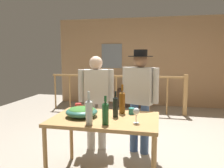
{
  "coord_description": "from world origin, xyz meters",
  "views": [
    {
      "loc": [
        0.37,
        -3.57,
        1.53
      ],
      "look_at": [
        -0.28,
        -0.58,
        1.13
      ],
      "focal_mm": 35.81,
      "sensor_mm": 36.0,
      "label": 1
    }
  ],
  "objects_px": {
    "framed_picture": "(112,56)",
    "wine_bottle_green": "(105,113)",
    "salad_bowl": "(82,111)",
    "wine_glass": "(136,112)",
    "mug_red": "(78,107)",
    "person_standing_left": "(96,96)",
    "flat_screen_tv": "(133,81)",
    "wine_bottle_clear": "(89,111)",
    "mug_teal": "(132,111)",
    "person_standing_right": "(140,93)",
    "wine_bottle_dark": "(116,106)",
    "wine_bottle_amber": "(122,102)",
    "stair_railing": "(134,89)",
    "tv_console": "(133,98)",
    "serving_table": "(105,124)"
  },
  "relations": [
    {
      "from": "tv_console",
      "to": "mug_teal",
      "type": "bearing_deg",
      "value": -83.25
    },
    {
      "from": "flat_screen_tv",
      "to": "wine_bottle_green",
      "type": "xyz_separation_m",
      "value": [
        0.21,
        -4.19,
        0.13
      ]
    },
    {
      "from": "stair_railing",
      "to": "wine_bottle_clear",
      "type": "xyz_separation_m",
      "value": [
        -0.06,
        -3.57,
        0.28
      ]
    },
    {
      "from": "wine_glass",
      "to": "wine_bottle_amber",
      "type": "xyz_separation_m",
      "value": [
        -0.23,
        0.39,
        0.03
      ]
    },
    {
      "from": "wine_bottle_amber",
      "to": "tv_console",
      "type": "bearing_deg",
      "value": 94.8
    },
    {
      "from": "flat_screen_tv",
      "to": "salad_bowl",
      "type": "height_order",
      "value": "salad_bowl"
    },
    {
      "from": "wine_bottle_clear",
      "to": "tv_console",
      "type": "bearing_deg",
      "value": 90.53
    },
    {
      "from": "wine_bottle_green",
      "to": "wine_bottle_amber",
      "type": "xyz_separation_m",
      "value": [
        0.1,
        0.51,
        0.02
      ]
    },
    {
      "from": "flat_screen_tv",
      "to": "person_standing_left",
      "type": "relative_size",
      "value": 0.36
    },
    {
      "from": "serving_table",
      "to": "wine_bottle_amber",
      "type": "relative_size",
      "value": 3.38
    },
    {
      "from": "wine_bottle_green",
      "to": "mug_teal",
      "type": "height_order",
      "value": "wine_bottle_green"
    },
    {
      "from": "salad_bowl",
      "to": "person_standing_left",
      "type": "relative_size",
      "value": 0.26
    },
    {
      "from": "salad_bowl",
      "to": "person_standing_right",
      "type": "xyz_separation_m",
      "value": [
        0.64,
        0.84,
        0.12
      ]
    },
    {
      "from": "wine_bottle_dark",
      "to": "mug_teal",
      "type": "xyz_separation_m",
      "value": [
        0.18,
        0.18,
        -0.1
      ]
    },
    {
      "from": "wine_bottle_green",
      "to": "person_standing_right",
      "type": "relative_size",
      "value": 0.2
    },
    {
      "from": "salad_bowl",
      "to": "wine_glass",
      "type": "distance_m",
      "value": 0.7
    },
    {
      "from": "wine_bottle_clear",
      "to": "mug_red",
      "type": "bearing_deg",
      "value": 120.26
    },
    {
      "from": "mug_red",
      "to": "person_standing_left",
      "type": "bearing_deg",
      "value": 78.03
    },
    {
      "from": "wine_bottle_clear",
      "to": "wine_bottle_amber",
      "type": "bearing_deg",
      "value": 63.79
    },
    {
      "from": "wine_bottle_clear",
      "to": "mug_red",
      "type": "relative_size",
      "value": 2.98
    },
    {
      "from": "stair_railing",
      "to": "person_standing_right",
      "type": "bearing_deg",
      "value": -81.03
    },
    {
      "from": "tv_console",
      "to": "wine_bottle_dark",
      "type": "relative_size",
      "value": 2.78
    },
    {
      "from": "wine_bottle_green",
      "to": "mug_red",
      "type": "bearing_deg",
      "value": 132.98
    },
    {
      "from": "serving_table",
      "to": "wine_glass",
      "type": "height_order",
      "value": "wine_glass"
    },
    {
      "from": "flat_screen_tv",
      "to": "person_standing_left",
      "type": "xyz_separation_m",
      "value": [
        -0.21,
        -3.1,
        0.11
      ]
    },
    {
      "from": "tv_console",
      "to": "serving_table",
      "type": "xyz_separation_m",
      "value": [
        0.14,
        -3.95,
        0.43
      ]
    },
    {
      "from": "salad_bowl",
      "to": "mug_red",
      "type": "xyz_separation_m",
      "value": [
        -0.17,
        0.32,
        -0.02
      ]
    },
    {
      "from": "framed_picture",
      "to": "flat_screen_tv",
      "type": "relative_size",
      "value": 1.37
    },
    {
      "from": "mug_teal",
      "to": "tv_console",
      "type": "bearing_deg",
      "value": 96.75
    },
    {
      "from": "person_standing_right",
      "to": "mug_red",
      "type": "bearing_deg",
      "value": 50.44
    },
    {
      "from": "flat_screen_tv",
      "to": "person_standing_left",
      "type": "distance_m",
      "value": 3.11
    },
    {
      "from": "flat_screen_tv",
      "to": "wine_bottle_amber",
      "type": "bearing_deg",
      "value": -85.16
    },
    {
      "from": "person_standing_left",
      "to": "tv_console",
      "type": "bearing_deg",
      "value": -111.74
    },
    {
      "from": "person_standing_left",
      "to": "person_standing_right",
      "type": "bearing_deg",
      "value": 162.06
    },
    {
      "from": "framed_picture",
      "to": "wine_bottle_dark",
      "type": "relative_size",
      "value": 2.29
    },
    {
      "from": "person_standing_left",
      "to": "wine_bottle_clear",
      "type": "bearing_deg",
      "value": 84.5
    },
    {
      "from": "framed_picture",
      "to": "person_standing_right",
      "type": "distance_m",
      "value": 3.67
    },
    {
      "from": "mug_red",
      "to": "person_standing_right",
      "type": "relative_size",
      "value": 0.08
    },
    {
      "from": "salad_bowl",
      "to": "person_standing_right",
      "type": "bearing_deg",
      "value": 52.61
    },
    {
      "from": "stair_railing",
      "to": "wine_bottle_amber",
      "type": "distance_m",
      "value": 3.03
    },
    {
      "from": "mug_teal",
      "to": "person_standing_left",
      "type": "height_order",
      "value": "person_standing_left"
    },
    {
      "from": "person_standing_left",
      "to": "person_standing_right",
      "type": "xyz_separation_m",
      "value": [
        0.7,
        -0.0,
        0.07
      ]
    },
    {
      "from": "framed_picture",
      "to": "wine_bottle_green",
      "type": "bearing_deg",
      "value": -78.49
    },
    {
      "from": "wine_bottle_dark",
      "to": "wine_bottle_clear",
      "type": "bearing_deg",
      "value": -121.43
    },
    {
      "from": "salad_bowl",
      "to": "person_standing_left",
      "type": "distance_m",
      "value": 0.84
    },
    {
      "from": "stair_railing",
      "to": "salad_bowl",
      "type": "bearing_deg",
      "value": -94.44
    },
    {
      "from": "wine_glass",
      "to": "wine_bottle_amber",
      "type": "relative_size",
      "value": 0.46
    },
    {
      "from": "mug_teal",
      "to": "mug_red",
      "type": "relative_size",
      "value": 0.91
    },
    {
      "from": "flat_screen_tv",
      "to": "person_standing_right",
      "type": "distance_m",
      "value": 3.15
    },
    {
      "from": "wine_bottle_clear",
      "to": "person_standing_right",
      "type": "relative_size",
      "value": 0.23
    }
  ]
}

